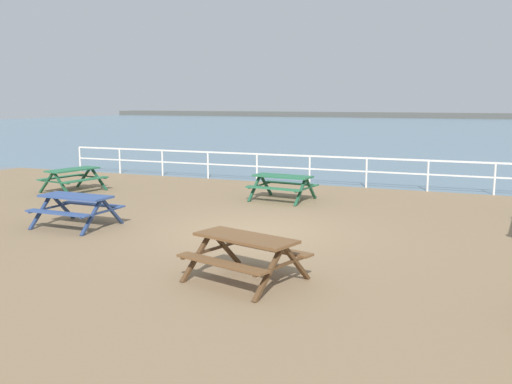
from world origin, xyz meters
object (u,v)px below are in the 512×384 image
object	(u,v)px
picnic_table_near_left	(73,174)
picnic_table_near_right	(283,182)
picnic_table_seaward	(245,247)
picnic_table_corner	(76,203)

from	to	relation	value
picnic_table_near_left	picnic_table_near_right	xyz separation A→B (m)	(7.12, 1.11, 0.00)
picnic_table_near_right	picnic_table_seaward	distance (m)	8.02
picnic_table_near_right	picnic_table_corner	xyz separation A→B (m)	(-3.37, -5.44, 0.00)
picnic_table_near_right	picnic_table_seaward	size ratio (longest dim) A/B	0.92
picnic_table_seaward	picnic_table_corner	world-z (taller)	same
picnic_table_corner	picnic_table_near_left	bearing A→B (deg)	132.59
picnic_table_near_left	picnic_table_seaward	xyz separation A→B (m)	(9.25, -6.63, 0.00)
picnic_table_near_left	picnic_table_seaward	world-z (taller)	same
picnic_table_near_left	picnic_table_corner	world-z (taller)	same
picnic_table_seaward	picnic_table_corner	distance (m)	5.96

